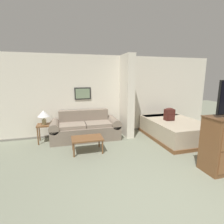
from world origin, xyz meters
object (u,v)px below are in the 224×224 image
Objects in this scene: table_lamp at (43,114)px; backpack at (169,114)px; couch at (85,129)px; coffee_table at (87,139)px; bed at (174,129)px.

backpack reaches higher than table_lamp.
table_lamp is at bearing 179.13° from couch.
coffee_table is 0.37× the size of bed.
table_lamp is 3.79m from backpack.
couch is at bearing 165.82° from bed.
couch is at bearing -0.87° from table_lamp.
couch is 1.01m from coffee_table.
coffee_table is at bearing -171.67° from backpack.
couch reaches higher than bed.
table_lamp is (-1.19, 0.02, 0.53)m from couch.
coffee_table is 2.03× the size of backpack.
backpack is (-0.15, 0.07, 0.48)m from bed.
bed is 5.52× the size of backpack.
couch is 5.42× the size of backpack.
coffee_table is at bearing -94.25° from couch.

